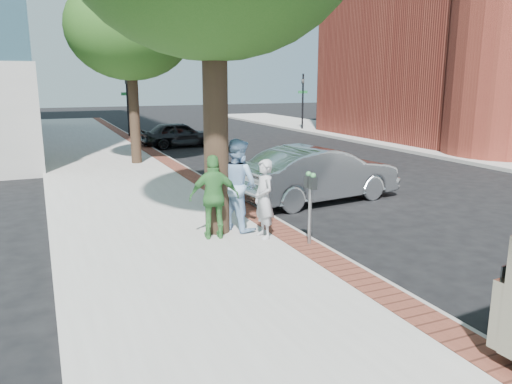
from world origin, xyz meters
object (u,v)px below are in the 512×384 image
parking_meter (310,193)px  sedan_silver (319,174)px  bg_car (179,134)px  person_officer (238,185)px  person_gray (264,199)px  person_green (214,197)px

parking_meter → sedan_silver: 4.39m
bg_car → parking_meter: bearing=171.3°
parking_meter → person_officer: 1.81m
parking_meter → bg_car: (1.80, 16.71, -0.55)m
sedan_silver → person_gray: bearing=126.0°
person_gray → person_officer: 0.86m
parking_meter → person_gray: person_gray is taller
person_officer → person_green: person_officer is taller
sedan_silver → bg_car: 13.07m
parking_meter → person_gray: (-0.66, 0.76, -0.23)m
bg_car → person_gray: bearing=168.6°
person_officer → bg_car: 15.41m
person_gray → bg_car: (2.46, 15.95, -0.32)m
person_green → parking_meter: bearing=158.1°
person_officer → sedan_silver: bearing=-80.6°
person_green → bg_car: size_ratio=0.46×
parking_meter → bg_car: 16.82m
parking_meter → person_green: bearing=144.9°
person_gray → sedan_silver: 4.21m
parking_meter → bg_car: parking_meter is taller
person_gray → person_green: (-0.95, 0.38, 0.05)m
parking_meter → person_officer: (-0.94, 1.55, -0.05)m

